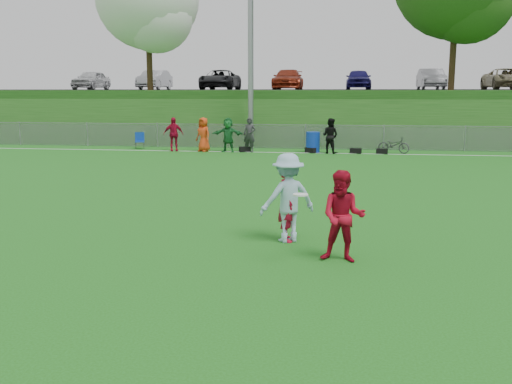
% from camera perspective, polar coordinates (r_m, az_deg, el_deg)
% --- Properties ---
extents(ground, '(120.00, 120.00, 0.00)m').
position_cam_1_polar(ground, '(10.39, -1.68, -6.54)').
color(ground, '#1E5E13').
rests_on(ground, ground).
extents(sideline_far, '(60.00, 0.10, 0.01)m').
position_cam_1_polar(sideline_far, '(28.02, 4.69, 3.93)').
color(sideline_far, white).
rests_on(sideline_far, ground).
extents(fence, '(58.00, 0.06, 1.30)m').
position_cam_1_polar(fence, '(29.95, 4.95, 5.55)').
color(fence, gray).
rests_on(fence, ground).
extents(light_pole, '(1.20, 0.40, 12.15)m').
position_cam_1_polar(light_pole, '(31.20, -0.54, 16.91)').
color(light_pole, gray).
rests_on(light_pole, ground).
extents(berm, '(120.00, 18.00, 3.00)m').
position_cam_1_polar(berm, '(40.87, 5.89, 7.91)').
color(berm, '#194A14').
rests_on(berm, ground).
extents(parking_lot, '(120.00, 12.00, 0.10)m').
position_cam_1_polar(parking_lot, '(42.84, 6.04, 10.08)').
color(parking_lot, black).
rests_on(parking_lot, berm).
extents(tree_white_flowering, '(6.30, 6.30, 8.78)m').
position_cam_1_polar(tree_white_flowering, '(37.00, -10.59, 18.18)').
color(tree_white_flowering, black).
rests_on(tree_white_flowering, berm).
extents(car_row, '(32.04, 5.18, 1.44)m').
position_cam_1_polar(car_row, '(41.92, 4.38, 11.16)').
color(car_row, silver).
rests_on(car_row, parking_lot).
extents(spectator_row, '(8.88, 0.95, 1.69)m').
position_cam_1_polar(spectator_row, '(28.32, -1.81, 5.73)').
color(spectator_row, '#AF0C2C').
rests_on(spectator_row, ground).
extents(gear_bags, '(7.29, 0.57, 0.26)m').
position_cam_1_polar(gear_bags, '(28.06, 6.68, 4.16)').
color(gear_bags, black).
rests_on(gear_bags, ground).
extents(player_red_left, '(0.45, 0.62, 1.56)m').
position_cam_1_polar(player_red_left, '(11.36, 3.18, -1.07)').
color(player_red_left, '#AB0B27').
rests_on(player_red_left, ground).
extents(player_red_center, '(0.86, 0.71, 1.62)m').
position_cam_1_polar(player_red_center, '(10.06, 8.71, -2.44)').
color(player_red_center, '#B10C23').
rests_on(player_red_center, ground).
extents(player_blue, '(1.32, 1.12, 1.77)m').
position_cam_1_polar(player_blue, '(11.29, 3.20, -0.59)').
color(player_blue, '#9ABFD5').
rests_on(player_blue, ground).
extents(frisbee, '(0.26, 0.26, 0.02)m').
position_cam_1_polar(frisbee, '(9.62, 4.48, -0.27)').
color(frisbee, white).
rests_on(frisbee, ground).
extents(recycling_bin, '(0.78, 0.78, 1.01)m').
position_cam_1_polar(recycling_bin, '(28.22, 5.71, 4.98)').
color(recycling_bin, '#1033B2').
rests_on(recycling_bin, ground).
extents(camp_chair, '(0.60, 0.61, 0.86)m').
position_cam_1_polar(camp_chair, '(30.55, -11.54, 4.73)').
color(camp_chair, '#0E379F').
rests_on(camp_chair, ground).
extents(bicycle, '(1.63, 1.08, 0.81)m').
position_cam_1_polar(bicycle, '(28.60, 13.61, 4.61)').
color(bicycle, '#313134').
rests_on(bicycle, ground).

